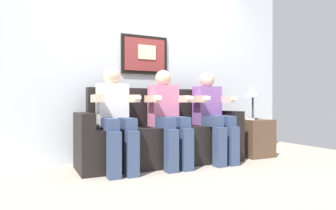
# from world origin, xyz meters

# --- Properties ---
(ground_plane) EXTENTS (5.67, 5.67, 0.00)m
(ground_plane) POSITION_xyz_m (0.00, 0.00, 0.00)
(ground_plane) COLOR #9E9384
(back_wall_assembly) EXTENTS (4.36, 0.10, 2.60)m
(back_wall_assembly) POSITION_xyz_m (-0.00, 0.76, 1.30)
(back_wall_assembly) COLOR silver
(back_wall_assembly) RESTS_ON ground_plane
(couch) EXTENTS (1.96, 0.58, 0.90)m
(couch) POSITION_xyz_m (0.00, 0.33, 0.31)
(couch) COLOR black
(couch) RESTS_ON ground_plane
(person_on_left) EXTENTS (0.46, 0.56, 1.11)m
(person_on_left) POSITION_xyz_m (-0.61, 0.16, 0.61)
(person_on_left) COLOR white
(person_on_left) RESTS_ON ground_plane
(person_in_middle) EXTENTS (0.46, 0.56, 1.11)m
(person_in_middle) POSITION_xyz_m (-0.00, 0.16, 0.61)
(person_in_middle) COLOR pink
(person_in_middle) RESTS_ON ground_plane
(person_on_right) EXTENTS (0.46, 0.56, 1.11)m
(person_on_right) POSITION_xyz_m (0.61, 0.16, 0.61)
(person_on_right) COLOR #8C59A5
(person_on_right) RESTS_ON ground_plane
(side_table_right) EXTENTS (0.40, 0.40, 0.50)m
(side_table_right) POSITION_xyz_m (1.33, 0.22, 0.25)
(side_table_right) COLOR brown
(side_table_right) RESTS_ON ground_plane
(table_lamp) EXTENTS (0.22, 0.22, 0.46)m
(table_lamp) POSITION_xyz_m (1.31, 0.23, 0.86)
(table_lamp) COLOR #333338
(table_lamp) RESTS_ON side_table_right
(spare_remote_on_table) EXTENTS (0.04, 0.13, 0.02)m
(spare_remote_on_table) POSITION_xyz_m (1.24, 0.20, 0.51)
(spare_remote_on_table) COLOR white
(spare_remote_on_table) RESTS_ON side_table_right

